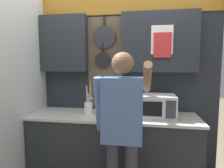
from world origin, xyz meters
TOP-DOWN VIEW (x-y plane):
  - base_cabinet_counter at (0.00, -0.00)m, footprint 2.04×0.61m
  - back_wall_unit at (0.02, 0.27)m, footprint 2.61×0.23m
  - side_wall at (-1.04, -0.41)m, footprint 0.04×1.60m
  - microwave at (0.49, 0.00)m, footprint 0.49×0.35m
  - knife_block at (0.12, 0.00)m, footprint 0.11×0.15m
  - utensil_crock at (-0.31, 0.01)m, footprint 0.10×0.10m
  - person at (0.17, -0.52)m, footprint 0.54×0.60m

SIDE VIEW (x-z plane):
  - base_cabinet_counter at x=0.00m, z-range 0.00..0.93m
  - person at x=0.17m, z-range 0.16..1.83m
  - knife_block at x=0.12m, z-range 0.89..1.15m
  - utensil_crock at x=-0.31m, z-range 0.85..1.20m
  - microwave at x=0.49m, z-range 0.93..1.19m
  - side_wall at x=-1.04m, z-range 0.00..2.51m
  - back_wall_unit at x=0.02m, z-range 0.27..2.78m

